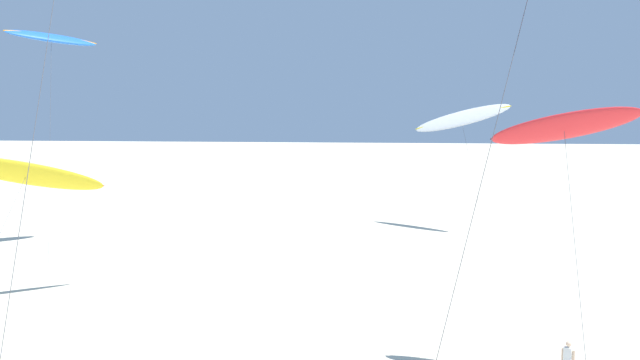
% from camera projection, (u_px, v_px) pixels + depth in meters
% --- Properties ---
extents(flying_kite_1, '(7.02, 6.15, 10.13)m').
position_uv_depth(flying_kite_1, '(461.00, 118.00, 57.44)').
color(flying_kite_1, white).
rests_on(flying_kite_1, ground).
extents(flying_kite_2, '(5.35, 10.12, 10.56)m').
position_uv_depth(flying_kite_2, '(564.00, 126.00, 27.20)').
color(flying_kite_2, red).
rests_on(flying_kite_2, ground).
extents(flying_kite_3, '(5.43, 8.74, 14.81)m').
position_uv_depth(flying_kite_3, '(51.00, 38.00, 50.19)').
color(flying_kite_3, blue).
rests_on(flying_kite_3, ground).
extents(flying_kite_4, '(6.88, 10.63, 8.16)m').
position_uv_depth(flying_kite_4, '(26.00, 173.00, 38.31)').
color(flying_kite_4, yellow).
rests_on(flying_kite_4, ground).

